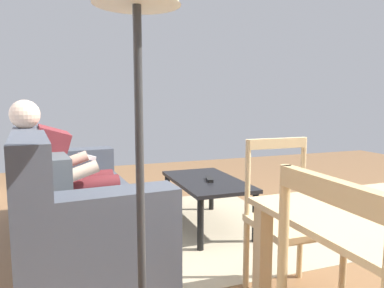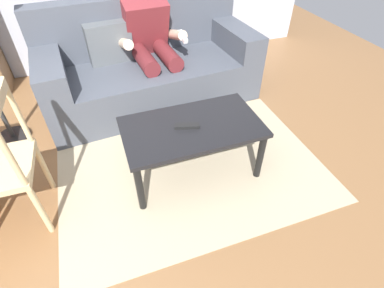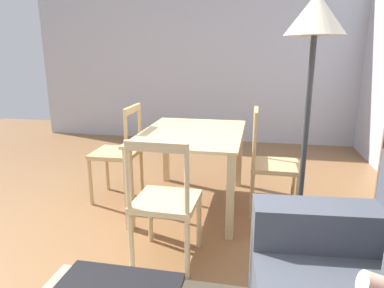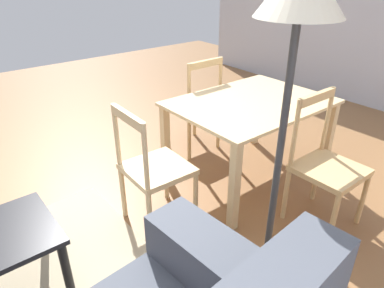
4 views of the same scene
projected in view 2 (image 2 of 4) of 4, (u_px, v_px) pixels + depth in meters
ground_plane at (11, 286)px, 1.63m from camera, size 8.92×8.92×0.00m
couch at (149, 67)px, 2.87m from camera, size 2.06×1.02×0.93m
person_lounging at (150, 40)px, 2.74m from camera, size 0.62×0.95×1.13m
coffee_table at (192, 132)px, 2.06m from camera, size 0.96×0.55×0.43m
tv_remote at (187, 126)px, 1.99m from camera, size 0.18×0.10×0.02m
dining_chair_facing_couch at (0, 168)px, 1.70m from camera, size 0.43×0.43×0.90m
area_rug at (192, 168)px, 2.30m from camera, size 2.00×1.40×0.01m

